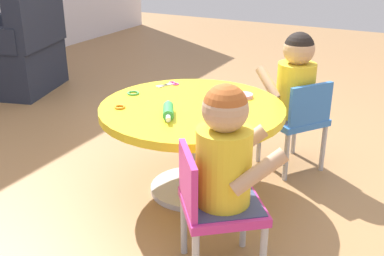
% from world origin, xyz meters
% --- Properties ---
extents(ground_plane, '(10.00, 10.00, 0.00)m').
position_xyz_m(ground_plane, '(0.00, 0.00, 0.00)').
color(ground_plane, '#9E7247').
extents(craft_table, '(0.92, 0.92, 0.48)m').
position_xyz_m(craft_table, '(0.00, 0.00, 0.37)').
color(craft_table, silver).
rests_on(craft_table, ground).
extents(child_chair_left, '(0.42, 0.42, 0.54)m').
position_xyz_m(child_chair_left, '(-0.53, -0.37, 0.31)').
color(child_chair_left, '#B7B7BC').
rests_on(child_chair_left, ground).
extents(seated_child_left, '(0.42, 0.44, 0.51)m').
position_xyz_m(seated_child_left, '(-0.50, -0.40, 0.53)').
color(seated_child_left, '#3F4772').
rests_on(seated_child_left, ground).
extents(child_chair_right, '(0.42, 0.42, 0.54)m').
position_xyz_m(child_chair_right, '(0.50, -0.40, 0.31)').
color(child_chair_right, '#B7B7BC').
rests_on(child_chair_right, ground).
extents(seated_child_right, '(0.42, 0.44, 0.51)m').
position_xyz_m(seated_child_right, '(0.52, -0.37, 0.53)').
color(seated_child_right, '#3F4772').
rests_on(seated_child_right, ground).
extents(armchair_dark, '(0.87, 0.89, 0.85)m').
position_xyz_m(armchair_dark, '(0.85, 2.15, 0.31)').
color(armchair_dark, '#232838').
rests_on(armchair_dark, ground).
extents(rolling_pin, '(0.21, 0.13, 0.05)m').
position_xyz_m(rolling_pin, '(-0.18, 0.03, 0.51)').
color(rolling_pin, green).
rests_on(rolling_pin, craft_table).
extents(craft_scissors, '(0.14, 0.11, 0.01)m').
position_xyz_m(craft_scissors, '(0.25, 0.27, 0.48)').
color(craft_scissors, silver).
rests_on(craft_scissors, craft_table).
extents(playdough_blob_0, '(0.09, 0.09, 0.02)m').
position_xyz_m(playdough_blob_0, '(0.24, -0.18, 0.49)').
color(playdough_blob_0, pink).
rests_on(playdough_blob_0, craft_table).
extents(cookie_cutter_0, '(0.06, 0.06, 0.01)m').
position_xyz_m(cookie_cutter_0, '(0.02, 0.36, 0.49)').
color(cookie_cutter_0, '#4CB259').
rests_on(cookie_cutter_0, craft_table).
extents(cookie_cutter_1, '(0.05, 0.05, 0.01)m').
position_xyz_m(cookie_cutter_1, '(-0.04, -0.19, 0.49)').
color(cookie_cutter_1, red).
rests_on(cookie_cutter_1, craft_table).
extents(cookie_cutter_2, '(0.05, 0.05, 0.01)m').
position_xyz_m(cookie_cutter_2, '(-0.19, 0.30, 0.49)').
color(cookie_cutter_2, orange).
rests_on(cookie_cutter_2, craft_table).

